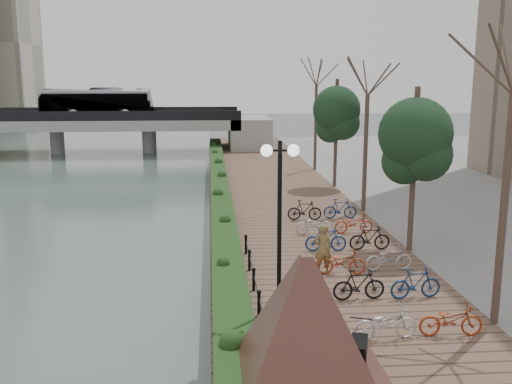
{
  "coord_description": "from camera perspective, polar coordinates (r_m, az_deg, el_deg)",
  "views": [
    {
      "loc": [
        0.06,
        -12.51,
        7.26
      ],
      "look_at": [
        2.2,
        13.96,
        2.0
      ],
      "focal_mm": 40.0,
      "sensor_mm": 36.0,
      "label": 1
    }
  ],
  "objects": [
    {
      "name": "promenade",
      "position": [
        31.07,
        2.79,
        -1.85
      ],
      "size": [
        8.0,
        75.0,
        0.5
      ],
      "primitive_type": "cube",
      "color": "brown",
      "rests_on": "ground"
    },
    {
      "name": "lamppost",
      "position": [
        15.04,
        2.38,
        -0.48
      ],
      "size": [
        1.02,
        0.32,
        5.2
      ],
      "color": "black",
      "rests_on": "promenade"
    },
    {
      "name": "bridge",
      "position": [
        59.37,
        -18.61,
        6.87
      ],
      "size": [
        36.0,
        10.77,
        6.5
      ],
      "color": "gray",
      "rests_on": "ground"
    },
    {
      "name": "chain_fence",
      "position": [
        15.92,
        0.62,
        -12.54
      ],
      "size": [
        0.1,
        14.1,
        0.7
      ],
      "color": "black",
      "rests_on": "promenade"
    },
    {
      "name": "granite_monument",
      "position": [
        12.4,
        4.95,
        -13.31
      ],
      "size": [
        6.15,
        6.15,
        3.2
      ],
      "color": "#3F201B",
      "rests_on": "promenade"
    },
    {
      "name": "bicycle_parking",
      "position": [
        21.86,
        10.04,
        -5.69
      ],
      "size": [
        2.4,
        14.69,
        1.0
      ],
      "color": "#BBBABF",
      "rests_on": "promenade"
    },
    {
      "name": "hedge",
      "position": [
        33.15,
        -3.6,
        -0.05
      ],
      "size": [
        1.1,
        56.0,
        0.6
      ],
      "primitive_type": "cube",
      "color": "#1D3714",
      "rests_on": "promenade"
    },
    {
      "name": "pedestrian",
      "position": [
        20.34,
        6.7,
        -5.64
      ],
      "size": [
        0.68,
        0.47,
        1.79
      ],
      "primitive_type": "imported",
      "rotation": [
        0.0,
        0.0,
        3.21
      ],
      "color": "brown",
      "rests_on": "promenade"
    },
    {
      "name": "street_trees",
      "position": [
        26.66,
        12.77,
        3.22
      ],
      "size": [
        3.2,
        37.12,
        6.8
      ],
      "color": "#3D2B24",
      "rests_on": "promenade"
    },
    {
      "name": "motorcycle",
      "position": [
        14.01,
        10.23,
        -15.36
      ],
      "size": [
        1.05,
        1.81,
        1.08
      ],
      "primitive_type": null,
      "rotation": [
        0.0,
        0.0,
        -0.31
      ],
      "color": "black",
      "rests_on": "promenade"
    }
  ]
}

